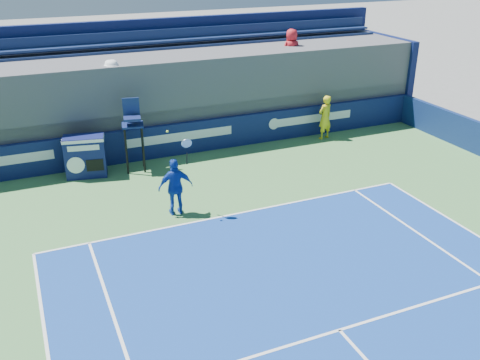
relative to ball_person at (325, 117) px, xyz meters
name	(u,v)px	position (x,y,z in m)	size (l,w,h in m)	color
ball_person	(325,117)	(0.00, 0.00, 0.00)	(0.64, 0.42, 1.75)	gold
back_hoarding	(180,139)	(-5.78, 0.60, -0.28)	(20.40, 0.21, 1.20)	#0C1647
match_clock	(85,155)	(-9.25, -0.08, -0.14)	(1.43, 0.96, 1.40)	#0F164F
umpire_chair	(133,127)	(-7.62, -0.21, 0.64)	(0.82, 0.82, 2.48)	black
tennis_player	(176,187)	(-7.30, -3.91, -0.03)	(1.02, 0.51, 2.57)	#1439A4
stadium_seating	(162,93)	(-5.79, 2.65, 0.95)	(21.00, 4.05, 4.40)	#4D4D52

